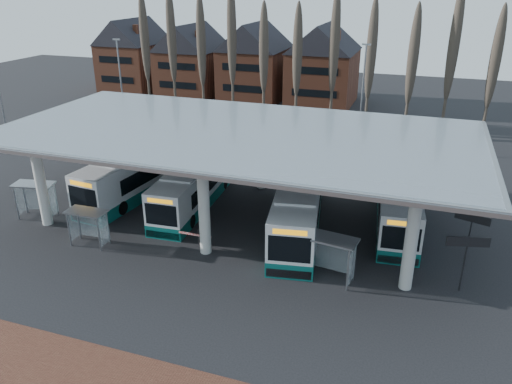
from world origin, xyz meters
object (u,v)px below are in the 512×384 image
(bus_3, at_px, (398,202))
(shelter_1, at_px, (89,219))
(bus_0, at_px, (141,172))
(shelter_2, at_px, (331,249))
(bus_2, at_px, (299,206))
(bus_1, at_px, (195,185))
(shelter_0, at_px, (36,192))

(bus_3, xyz_separation_m, shelter_1, (-18.25, -9.53, 0.19))
(bus_0, distance_m, shelter_1, 8.69)
(bus_0, xyz_separation_m, shelter_2, (16.61, -7.66, 0.28))
(bus_2, bearing_deg, bus_1, 161.00)
(bus_2, height_order, shelter_0, bus_2)
(bus_1, height_order, bus_2, bus_2)
(shelter_1, distance_m, shelter_2, 15.30)
(bus_0, distance_m, bus_2, 13.55)
(bus_2, bearing_deg, bus_3, 17.15)
(bus_0, xyz_separation_m, bus_3, (19.58, 0.94, -0.13))
(bus_1, relative_size, bus_2, 0.91)
(shelter_0, distance_m, shelter_1, 6.37)
(bus_0, relative_size, bus_1, 1.09)
(bus_3, height_order, shelter_2, bus_3)
(shelter_0, bearing_deg, shelter_1, -31.99)
(shelter_2, bearing_deg, bus_3, 79.45)
(bus_1, bearing_deg, bus_2, -13.17)
(bus_0, distance_m, bus_1, 5.12)
(shelter_2, bearing_deg, bus_1, 157.76)
(bus_3, distance_m, shelter_1, 20.59)
(shelter_1, bearing_deg, shelter_0, 158.34)
(bus_0, distance_m, bus_3, 19.61)
(bus_0, bearing_deg, shelter_0, -120.04)
(shelter_1, bearing_deg, bus_3, 26.20)
(bus_2, bearing_deg, shelter_0, -176.35)
(shelter_0, distance_m, shelter_2, 21.28)
(bus_3, height_order, shelter_1, bus_3)
(bus_2, bearing_deg, bus_0, 161.27)
(bus_1, relative_size, shelter_2, 3.87)
(bus_3, relative_size, shelter_1, 4.62)
(bus_3, xyz_separation_m, shelter_2, (-2.98, -8.60, 0.40))
(bus_2, height_order, bus_3, bus_2)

